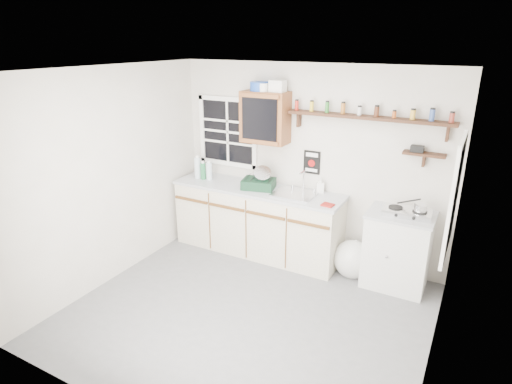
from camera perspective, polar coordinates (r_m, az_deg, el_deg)
room at (r=4.16m, az=-1.24°, el=-1.57°), size 3.64×3.24×2.54m
main_cabinet at (r=5.77m, az=0.15°, el=-3.74°), size 2.31×0.63×0.92m
right_cabinet at (r=5.26m, az=18.31°, el=-7.30°), size 0.73×0.57×0.91m
sink at (r=5.39m, az=5.22°, el=-0.20°), size 0.52×0.44×0.29m
upper_cabinet at (r=5.48m, az=1.22°, el=9.91°), size 0.60×0.32×0.65m
upper_cabinet_clutter at (r=5.43m, az=1.34°, el=13.91°), size 0.46×0.24×0.14m
spice_shelf at (r=5.08m, az=14.77°, el=9.69°), size 1.91×0.18×0.35m
secondary_shelf at (r=5.06m, az=21.28°, el=4.85°), size 0.45×0.16×0.24m
warning_sign at (r=5.49m, az=7.45°, el=3.94°), size 0.22×0.02×0.30m
window_back at (r=5.97m, az=-3.77°, el=8.00°), size 0.93×0.03×0.98m
window_right at (r=4.13m, az=24.97°, el=-0.69°), size 0.03×0.78×1.08m
water_bottles at (r=5.97m, az=-7.14°, el=3.01°), size 0.26×0.10×0.33m
dish_rack at (r=5.55m, az=0.49°, el=1.45°), size 0.47×0.39×0.31m
soap_bottle at (r=5.46m, az=8.57°, el=0.93°), size 0.12×0.12×0.20m
rag at (r=5.07m, az=9.54°, el=-1.71°), size 0.15×0.13×0.02m
hotplate at (r=5.04m, az=19.52°, el=-2.55°), size 0.53×0.31×0.08m
saucepan at (r=5.01m, az=20.99°, el=-1.98°), size 0.34×0.19×0.15m
trash_bag at (r=5.44m, az=12.77°, el=-8.70°), size 0.44×0.40×0.51m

